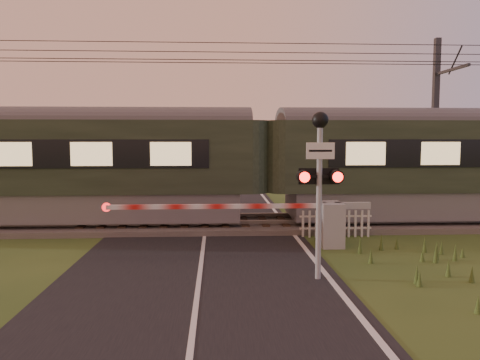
{
  "coord_description": "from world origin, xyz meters",
  "views": [
    {
      "loc": [
        0.38,
        -9.14,
        2.97
      ],
      "look_at": [
        1.0,
        3.2,
        1.87
      ],
      "focal_mm": 35.0,
      "sensor_mm": 36.0,
      "label": 1
    }
  ],
  "objects": [
    {
      "name": "catenary_mast",
      "position": [
        8.89,
        8.72,
        3.55
      ],
      "size": [
        0.21,
        2.46,
        6.82
      ],
      "color": "#2D2D30",
      "rests_on": "ground"
    },
    {
      "name": "crossing_signal",
      "position": [
        2.51,
        0.43,
        2.42
      ],
      "size": [
        0.9,
        0.36,
        3.52
      ],
      "color": "gray",
      "rests_on": "ground"
    },
    {
      "name": "road",
      "position": [
        0.02,
        -0.23,
        0.01
      ],
      "size": [
        6.0,
        140.0,
        0.03
      ],
      "color": "black",
      "rests_on": "ground"
    },
    {
      "name": "ground",
      "position": [
        0.0,
        0.0,
        0.0
      ],
      "size": [
        160.0,
        160.0,
        0.0
      ],
      "primitive_type": "plane",
      "color": "#2B461B",
      "rests_on": "ground"
    },
    {
      "name": "train",
      "position": [
        1.99,
        6.5,
        2.12
      ],
      "size": [
        39.5,
        2.72,
        3.67
      ],
      "color": "slate",
      "rests_on": "ground"
    },
    {
      "name": "picket_fence",
      "position": [
        3.96,
        4.6,
        0.41
      ],
      "size": [
        2.2,
        0.07,
        0.82
      ],
      "color": "silver",
      "rests_on": "ground"
    },
    {
      "name": "track_bed",
      "position": [
        0.0,
        6.5,
        0.07
      ],
      "size": [
        140.0,
        3.4,
        0.39
      ],
      "color": "#47423D",
      "rests_on": "ground"
    },
    {
      "name": "boom_gate",
      "position": [
        3.19,
        3.51,
        0.68
      ],
      "size": [
        7.34,
        0.94,
        1.24
      ],
      "color": "gray",
      "rests_on": "ground"
    },
    {
      "name": "overhead_wires",
      "position": [
        0.0,
        6.5,
        5.72
      ],
      "size": [
        120.0,
        0.62,
        0.62
      ],
      "color": "black",
      "rests_on": "ground"
    }
  ]
}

